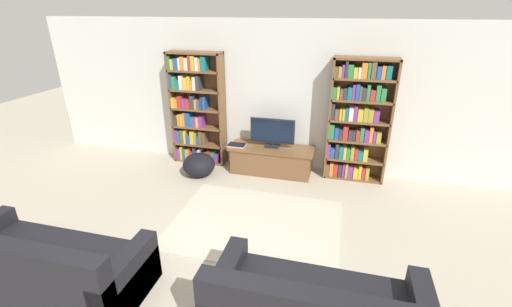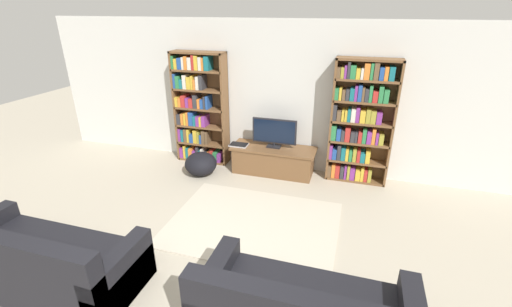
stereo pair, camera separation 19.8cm
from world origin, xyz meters
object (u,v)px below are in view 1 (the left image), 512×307
at_px(beanbag_ottoman, 199,165).
at_px(television, 272,132).
at_px(laptop, 237,145).
at_px(bookshelf_left, 195,110).
at_px(tv_stand, 272,160).
at_px(bookshelf_right, 357,121).
at_px(couch_left_sectional, 46,269).

bearing_deg(beanbag_ottoman, television, 21.61).
bearing_deg(beanbag_ottoman, laptop, 31.93).
height_order(bookshelf_left, tv_stand, bookshelf_left).
relative_size(bookshelf_right, beanbag_ottoman, 3.65).
bearing_deg(bookshelf_left, bookshelf_right, -0.04).
bearing_deg(beanbag_ottoman, bookshelf_right, 13.09).
bearing_deg(laptop, tv_stand, 7.64).
xyz_separation_m(bookshelf_right, couch_left_sectional, (-3.06, -3.49, -0.75)).
height_order(bookshelf_right, laptop, bookshelf_right).
height_order(television, laptop, television).
bearing_deg(tv_stand, laptop, -172.36).
relative_size(bookshelf_left, tv_stand, 1.38).
bearing_deg(television, laptop, -169.78).
bearing_deg(television, couch_left_sectional, -116.37).
bearing_deg(bookshelf_left, television, -4.88).
bearing_deg(tv_stand, beanbag_ottoman, -159.57).
xyz_separation_m(bookshelf_right, beanbag_ottoman, (-2.60, -0.61, -0.83)).
relative_size(bookshelf_right, television, 2.63).
relative_size(laptop, couch_left_sectional, 0.16).
xyz_separation_m(tv_stand, beanbag_ottoman, (-1.21, -0.45, -0.04)).
distance_m(bookshelf_left, couch_left_sectional, 3.58).
height_order(bookshelf_right, tv_stand, bookshelf_right).
relative_size(bookshelf_left, couch_left_sectional, 1.00).
bearing_deg(bookshelf_right, television, -174.86).
distance_m(bookshelf_left, television, 1.52).
bearing_deg(bookshelf_right, tv_stand, -173.69).
bearing_deg(tv_stand, couch_left_sectional, -116.56).
bearing_deg(bookshelf_right, couch_left_sectional, -131.21).
relative_size(laptop, beanbag_ottoman, 0.57).
bearing_deg(laptop, bookshelf_right, 6.72).
bearing_deg(bookshelf_left, couch_left_sectional, -92.97).
relative_size(tv_stand, laptop, 4.63).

